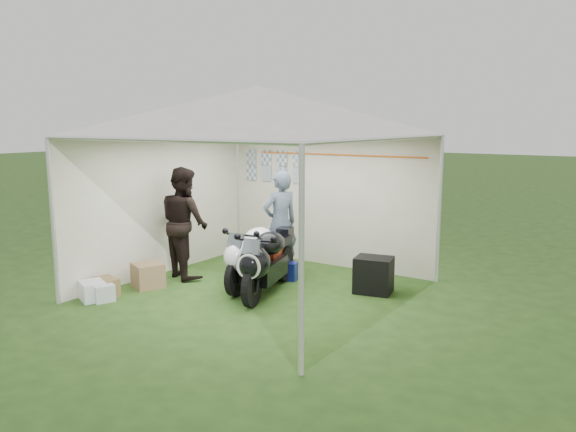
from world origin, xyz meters
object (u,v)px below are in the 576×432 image
Objects in this scene: motorcycle_black at (266,260)px; crate_1 at (148,275)px; crate_2 at (102,292)px; crate_3 at (106,287)px; paddock_stand at (285,271)px; motorcycle_white at (254,254)px; crate_0 at (92,291)px; canopy_tent at (259,117)px; person_dark_jacket at (184,222)px; person_blue_jacket at (280,223)px; equipment_box at (374,275)px.

motorcycle_black is 1.90m from crate_1.
crate_1 is at bearing 87.02° from crate_2.
motorcycle_black is 4.77× the size of crate_3.
crate_2 is at bearing -123.58° from paddock_stand.
crate_2 is at bearing -136.51° from motorcycle_white.
motorcycle_white is 4.68× the size of crate_0.
motorcycle_white reaches higher than paddock_stand.
crate_2 is (-1.36, -1.77, -0.39)m from motorcycle_white.
canopy_tent reaches higher than motorcycle_white.
motorcycle_white is at bearing -151.16° from person_dark_jacket.
crate_1 is (-1.57, -0.78, -2.39)m from canopy_tent.
person_dark_jacket reaches higher than person_blue_jacket.
paddock_stand is 1.81m from person_dark_jacket.
equipment_box is 1.35× the size of crate_0.
crate_0 is (-1.69, -2.40, -0.01)m from paddock_stand.
person_dark_jacket reaches higher than equipment_box.
crate_1 is at bearing 106.51° from person_dark_jacket.
crate_2 is (-1.78, -1.50, -0.40)m from motorcycle_black.
crate_1 reaches higher than crate_2.
crate_0 is (-1.46, -2.60, -0.73)m from person_blue_jacket.
canopy_tent reaches higher than crate_2.
crate_1 is 1.06× the size of crate_3.
crate_1 is (-1.51, -1.52, 0.04)m from paddock_stand.
crate_3 is (-3.17, -2.31, -0.14)m from equipment_box.
equipment_box is 1.29× the size of crate_1.
person_blue_jacket is 2.88m from crate_3.
crate_0 is 0.15m from crate_2.
canopy_tent is 3.34m from crate_2.
canopy_tent is at bearing 26.50° from crate_1.
equipment_box is at bearing 29.12° from crate_1.
paddock_stand is at bearing 56.42° from crate_2.
person_dark_jacket is at bearing 81.95° from crate_0.
crate_2 is (0.14, 0.06, -0.01)m from crate_0.
canopy_tent reaches higher than crate_0.
canopy_tent is 2.09m from motorcycle_white.
crate_3 is at bearing -140.80° from canopy_tent.
person_dark_jacket is at bearing 161.82° from motorcycle_black.
crate_3 is (-0.14, 0.17, 0.01)m from crate_2.
crate_0 is 1.01× the size of crate_3.
crate_2 is at bearing -50.07° from crate_3.
paddock_stand is 0.21× the size of person_dark_jacket.
crate_0 reaches higher than crate_3.
person_blue_jacket reaches higher than motorcycle_white.
equipment_box is at bearing 13.94° from motorcycle_white.
person_dark_jacket is at bearing -28.25° from person_blue_jacket.
paddock_stand is 0.72× the size of equipment_box.
crate_0 is 0.89m from crate_1.
motorcycle_black is 0.95m from paddock_stand.
motorcycle_black reaches higher than crate_1.
crate_3 is (-1.46, -2.37, -0.73)m from person_blue_jacket.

